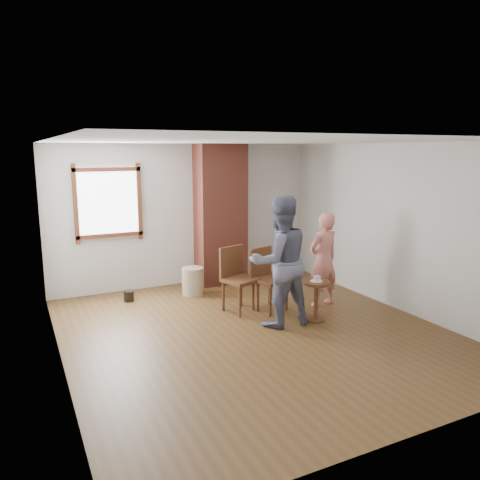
# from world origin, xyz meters

# --- Properties ---
(ground) EXTENTS (5.50, 5.50, 0.00)m
(ground) POSITION_xyz_m (0.00, 0.00, 0.00)
(ground) COLOR brown
(ground) RESTS_ON ground
(room_shell) EXTENTS (5.04, 5.52, 2.62)m
(room_shell) POSITION_xyz_m (-0.06, 0.61, 1.81)
(room_shell) COLOR silver
(room_shell) RESTS_ON ground
(brick_chimney) EXTENTS (0.90, 0.50, 2.60)m
(brick_chimney) POSITION_xyz_m (0.60, 2.50, 1.30)
(brick_chimney) COLOR #9C4937
(brick_chimney) RESTS_ON ground
(stoneware_crock) EXTENTS (0.39, 0.39, 0.48)m
(stoneware_crock) POSITION_xyz_m (-0.16, 2.00, 0.24)
(stoneware_crock) COLOR #C4B18E
(stoneware_crock) RESTS_ON ground
(dark_pot) EXTENTS (0.23, 0.23, 0.17)m
(dark_pot) POSITION_xyz_m (-1.25, 2.14, 0.09)
(dark_pot) COLOR black
(dark_pot) RESTS_ON ground
(dining_chair_left) EXTENTS (0.59, 0.59, 1.01)m
(dining_chair_left) POSITION_xyz_m (0.18, 0.94, 0.57)
(dining_chair_left) COLOR #5A341B
(dining_chair_left) RESTS_ON ground
(dining_chair_right) EXTENTS (0.57, 0.57, 0.98)m
(dining_chair_right) POSITION_xyz_m (0.60, 0.75, 0.55)
(dining_chair_right) COLOR #5A341B
(dining_chair_right) RESTS_ON ground
(side_table) EXTENTS (0.40, 0.40, 0.60)m
(side_table) POSITION_xyz_m (1.02, 0.00, 0.40)
(side_table) COLOR #5A341B
(side_table) RESTS_ON ground
(cake_plate) EXTENTS (0.18, 0.18, 0.01)m
(cake_plate) POSITION_xyz_m (1.02, 0.00, 0.60)
(cake_plate) COLOR white
(cake_plate) RESTS_ON side_table
(cake_slice) EXTENTS (0.08, 0.07, 0.06)m
(cake_slice) POSITION_xyz_m (1.03, 0.00, 0.64)
(cake_slice) COLOR silver
(cake_slice) RESTS_ON cake_plate
(man) EXTENTS (0.93, 0.74, 1.87)m
(man) POSITION_xyz_m (0.45, 0.10, 0.94)
(man) COLOR #131534
(man) RESTS_ON ground
(person_pink) EXTENTS (0.60, 0.43, 1.52)m
(person_pink) POSITION_xyz_m (1.53, 0.53, 0.76)
(person_pink) COLOR #D6796B
(person_pink) RESTS_ON ground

